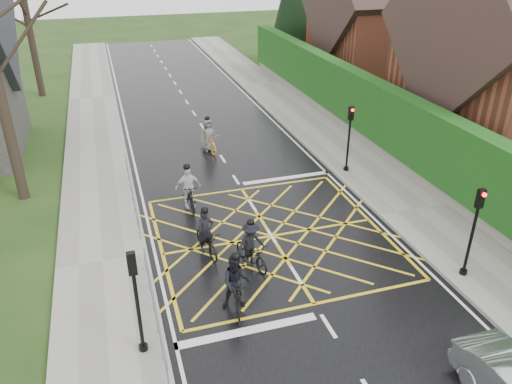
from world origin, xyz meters
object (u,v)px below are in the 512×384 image
cyclist_rear (206,238)px  cyclist_back (237,288)px  cyclist_front (189,192)px  cyclist_lead (208,139)px  cyclist_mid (251,248)px

cyclist_rear → cyclist_back: bearing=-95.7°
cyclist_rear → cyclist_front: size_ratio=0.98×
cyclist_rear → cyclist_lead: size_ratio=0.95×
cyclist_front → cyclist_back: bearing=-90.0°
cyclist_rear → cyclist_lead: cyclist_lead is taller
cyclist_back → cyclist_mid: (1.04, 2.00, -0.11)m
cyclist_mid → cyclist_front: size_ratio=0.97×
cyclist_mid → cyclist_lead: 10.23m
cyclist_rear → cyclist_mid: cyclist_rear is taller
cyclist_lead → cyclist_mid: bearing=-105.1°
cyclist_rear → cyclist_lead: (2.06, 9.05, 0.07)m
cyclist_mid → cyclist_lead: cyclist_lead is taller
cyclist_back → cyclist_lead: 12.34m
cyclist_front → cyclist_mid: bearing=-76.4°
cyclist_mid → cyclist_lead: (0.79, 10.20, 0.01)m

